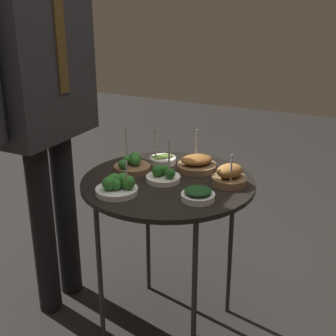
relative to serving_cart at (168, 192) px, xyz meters
The scene contains 10 objects.
ground_plane 0.64m from the serving_cart, ahead, with size 8.00×8.00×0.00m, color black.
serving_cart is the anchor object (origin of this frame).
bowl_broccoli_mid_left 0.07m from the serving_cart, 144.49° to the left, with size 0.13×0.13×0.18m.
bowl_broccoli_far_rim 0.19m from the serving_cart, 82.18° to the left, with size 0.15×0.15×0.17m.
bowl_roast_near_rim 0.18m from the serving_cart, 21.03° to the right, with size 0.17×0.16×0.16m.
bowl_broccoli_front_right 0.23m from the serving_cart, 150.41° to the left, with size 0.15×0.15×0.13m.
bowl_spinach_back_left 0.22m from the serving_cart, 124.34° to the right, with size 0.12×0.12×0.05m.
bowl_asparagus_front_center 0.20m from the serving_cart, 32.70° to the left, with size 0.11×0.11×0.15m.
bowl_roast_back_right 0.25m from the serving_cart, 74.07° to the right, with size 0.14×0.13×0.13m.
waiter_figure 0.67m from the serving_cart, 94.96° to the left, with size 0.60×0.23×1.62m.
Camera 1 is at (-1.50, -0.72, 1.37)m, focal length 50.00 mm.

